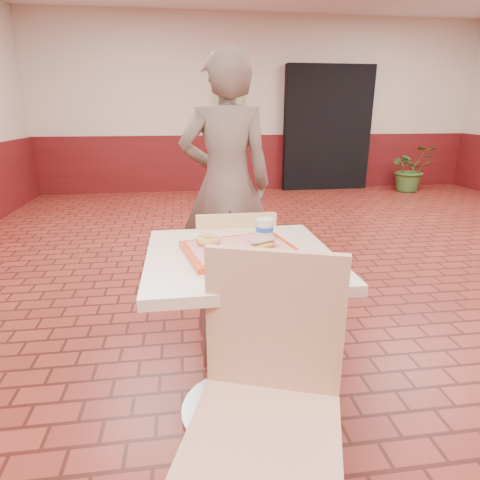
{
  "coord_description": "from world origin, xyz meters",
  "views": [
    {
      "loc": [
        -1.44,
        -2.44,
        1.43
      ],
      "look_at": [
        -1.22,
        -0.83,
        0.9
      ],
      "focal_mm": 30.0,
      "sensor_mm": 36.0,
      "label": 1
    }
  ],
  "objects": [
    {
      "name": "serving_tray",
      "position": [
        -1.22,
        -0.83,
        0.86
      ],
      "size": [
        0.46,
        0.36,
        0.03
      ],
      "rotation": [
        0.0,
        0.0,
        0.2
      ],
      "color": "red",
      "rests_on": "main_table"
    },
    {
      "name": "potted_plant",
      "position": [
        2.66,
        4.4,
        0.42
      ],
      "size": [
        0.77,
        0.67,
        0.83
      ],
      "primitive_type": "imported",
      "rotation": [
        0.0,
        0.0,
        -0.03
      ],
      "color": "#396227",
      "rests_on": "ground"
    },
    {
      "name": "room_shell",
      "position": [
        0.0,
        0.0,
        1.5
      ],
      "size": [
        8.01,
        10.01,
        3.01
      ],
      "color": "maroon",
      "rests_on": "ground"
    },
    {
      "name": "paper_cup",
      "position": [
        -1.09,
        -0.74,
        0.92
      ],
      "size": [
        0.08,
        0.08,
        0.1
      ],
      "rotation": [
        0.0,
        0.0,
        -0.17
      ],
      "color": "silver",
      "rests_on": "serving_tray"
    },
    {
      "name": "main_table",
      "position": [
        -1.22,
        -0.83,
        0.57
      ],
      "size": [
        0.8,
        0.8,
        0.84
      ],
      "rotation": [
        0.0,
        0.0,
        0.01
      ],
      "color": "beige",
      "rests_on": "ground"
    },
    {
      "name": "wainscot_band",
      "position": [
        0.0,
        0.0,
        0.5
      ],
      "size": [
        8.0,
        10.0,
        1.0
      ],
      "color": "#561012",
      "rests_on": "ground"
    },
    {
      "name": "promo_poster",
      "position": [
        -0.6,
        4.94,
        1.6
      ],
      "size": [
        0.5,
        0.03,
        1.2
      ],
      "primitive_type": "cube",
      "color": "gray",
      "rests_on": "wainscot_band"
    },
    {
      "name": "customer",
      "position": [
        -1.14,
        0.44,
        0.91
      ],
      "size": [
        0.68,
        0.45,
        1.83
      ],
      "primitive_type": "imported",
      "rotation": [
        0.0,
        0.0,
        3.12
      ],
      "color": "#716358",
      "rests_on": "ground"
    },
    {
      "name": "chair_main_back",
      "position": [
        -1.18,
        -0.32,
        0.51
      ],
      "size": [
        0.42,
        0.42,
        0.92
      ],
      "rotation": [
        0.0,
        0.0,
        3.15
      ],
      "color": "#E1C287",
      "rests_on": "ground"
    },
    {
      "name": "long_john_donut",
      "position": [
        -1.13,
        -0.86,
        0.89
      ],
      "size": [
        0.15,
        0.12,
        0.04
      ],
      "rotation": [
        0.0,
        0.0,
        0.43
      ],
      "color": "gold",
      "rests_on": "serving_tray"
    },
    {
      "name": "ring_donut",
      "position": [
        -1.35,
        -0.76,
        0.89
      ],
      "size": [
        0.14,
        0.14,
        0.03
      ],
      "primitive_type": "torus",
      "rotation": [
        0.0,
        0.0,
        0.42
      ],
      "color": "tan",
      "rests_on": "serving_tray"
    },
    {
      "name": "corridor_doorway",
      "position": [
        1.2,
        4.88,
        1.1
      ],
      "size": [
        1.6,
        0.22,
        2.2
      ],
      "primitive_type": "cube",
      "color": "black",
      "rests_on": "ground"
    },
    {
      "name": "chair_main_front",
      "position": [
        -1.21,
        -1.39,
        0.56
      ],
      "size": [
        0.59,
        0.59,
        1.01
      ],
      "rotation": [
        0.0,
        0.0,
        -0.33
      ],
      "color": "tan",
      "rests_on": "ground"
    }
  ]
}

